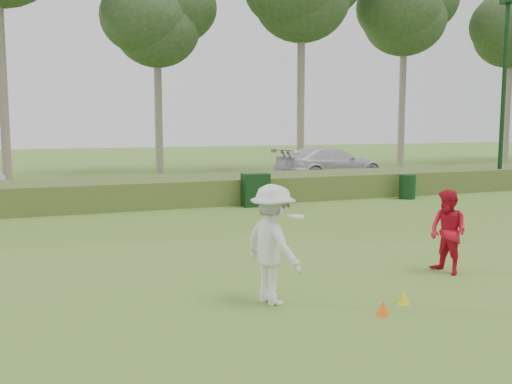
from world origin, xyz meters
name	(u,v)px	position (x,y,z in m)	size (l,w,h in m)	color
ground	(343,297)	(0.00, 0.00, 0.00)	(120.00, 120.00, 0.00)	#497727
reed_strip	(176,191)	(0.00, 12.00, 0.45)	(80.00, 3.00, 0.90)	#465D25
park_road	(150,188)	(0.00, 17.00, 0.03)	(80.00, 6.00, 0.06)	#2D2D2D
lamp_post	(505,58)	(14.00, 11.00, 5.59)	(0.70, 0.70, 8.18)	black
tree_4	(157,20)	(2.00, 24.50, 8.59)	(6.24, 6.24, 11.50)	#7C6D5F
tree_6	(405,10)	(18.00, 23.80, 10.10)	(7.02, 7.02, 13.50)	#7C6D5F
tree_7	(512,27)	(26.00, 22.80, 9.34)	(6.50, 6.50, 12.50)	#7C6D5F
player_white	(273,244)	(-1.22, 0.12, 0.95)	(1.04, 1.37, 1.91)	silver
player_red	(448,232)	(2.60, 0.59, 0.80)	(0.78, 0.61, 1.61)	red
cone_orange	(383,308)	(0.08, -1.03, 0.11)	(0.21, 0.21, 0.23)	#FB5B0D
cone_yellow	(403,297)	(0.70, -0.69, 0.12)	(0.21, 0.21, 0.23)	yellow
utility_cabinet	(256,190)	(2.39, 10.20, 0.57)	(0.91, 0.57, 1.14)	black
trash_bin	(407,187)	(8.48, 9.94, 0.46)	(0.62, 0.62, 0.93)	black
car_right	(330,164)	(8.85, 16.76, 0.88)	(2.30, 5.67, 1.64)	silver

